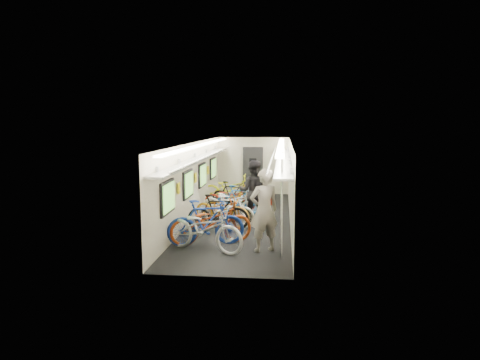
% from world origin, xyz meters
% --- Properties ---
extents(train_car_shell, '(10.00, 10.00, 10.00)m').
position_xyz_m(train_car_shell, '(-0.36, 0.71, 1.66)').
color(train_car_shell, black).
rests_on(train_car_shell, ground).
extents(bicycle_0, '(2.20, 1.47, 1.09)m').
position_xyz_m(bicycle_0, '(-0.56, -3.33, 0.55)').
color(bicycle_0, '#ABACB0').
rests_on(bicycle_0, ground).
extents(bicycle_1, '(1.99, 1.09, 1.15)m').
position_xyz_m(bicycle_1, '(-0.59, -2.87, 0.57)').
color(bicycle_1, navy).
rests_on(bicycle_1, ground).
extents(bicycle_2, '(2.19, 1.47, 1.09)m').
position_xyz_m(bicycle_2, '(-0.49, -2.73, 0.54)').
color(bicycle_2, '#A03911').
rests_on(bicycle_2, ground).
extents(bicycle_3, '(1.76, 0.65, 1.04)m').
position_xyz_m(bicycle_3, '(-0.52, -1.40, 0.52)').
color(bicycle_3, black).
rests_on(bicycle_3, ground).
extents(bicycle_4, '(1.97, 1.38, 0.98)m').
position_xyz_m(bicycle_4, '(-0.50, -0.82, 0.49)').
color(bicycle_4, orange).
rests_on(bicycle_4, ground).
extents(bicycle_5, '(1.65, 0.86, 0.95)m').
position_xyz_m(bicycle_5, '(-0.28, -0.81, 0.48)').
color(bicycle_5, white).
rests_on(bicycle_5, ground).
extents(bicycle_6, '(2.03, 1.00, 1.02)m').
position_xyz_m(bicycle_6, '(-0.33, 0.06, 0.51)').
color(bicycle_6, silver).
rests_on(bicycle_6, ground).
extents(bicycle_7, '(1.61, 0.58, 0.95)m').
position_xyz_m(bicycle_7, '(-0.18, 0.98, 0.47)').
color(bicycle_7, '#1C61AB').
rests_on(bicycle_7, ground).
extents(bicycle_8, '(1.84, 0.83, 0.93)m').
position_xyz_m(bicycle_8, '(-0.52, 1.16, 0.47)').
color(bicycle_8, maroon).
rests_on(bicycle_8, ground).
extents(bicycle_9, '(1.64, 1.00, 0.96)m').
position_xyz_m(bicycle_9, '(-0.52, 1.76, 0.48)').
color(bicycle_9, black).
rests_on(bicycle_9, ground).
extents(bicycle_10, '(2.12, 0.75, 1.11)m').
position_xyz_m(bicycle_10, '(-0.70, 2.63, 0.55)').
color(bicycle_10, '#CDD213').
rests_on(bicycle_10, ground).
extents(passenger_near, '(0.85, 0.75, 1.96)m').
position_xyz_m(passenger_near, '(0.84, -3.20, 0.98)').
color(passenger_near, gray).
rests_on(passenger_near, ground).
extents(passenger_mid, '(0.96, 0.78, 1.88)m').
position_xyz_m(passenger_mid, '(0.37, -0.18, 0.94)').
color(passenger_mid, black).
rests_on(passenger_mid, ground).
extents(backpack, '(0.28, 0.18, 0.38)m').
position_xyz_m(backpack, '(0.88, -3.05, 1.28)').
color(backpack, '#B62612').
rests_on(backpack, passenger_near).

